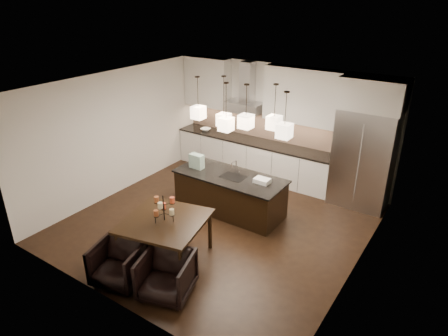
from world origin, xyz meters
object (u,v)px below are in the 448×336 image
Objects in this scene: armchair_right at (166,276)px; island_body at (230,194)px; armchair_left at (119,263)px; refrigerator at (363,159)px; dining_table at (166,240)px.

island_body is at bearing 85.32° from armchair_right.
island_body is at bearing 70.14° from armchair_left.
dining_table is (-2.18, -3.87, -0.68)m from refrigerator.
refrigerator is 2.75× the size of armchair_right.
dining_table reaches higher than armchair_left.
refrigerator is 4.87m from armchair_right.
dining_table is at bearing 114.55° from armchair_right.
dining_table is (-0.00, -2.03, -0.00)m from island_body.
refrigerator is 4.49m from dining_table.
island_body is at bearing 77.29° from dining_table.
refrigerator is 2.81× the size of armchair_left.
dining_table is 0.91m from armchair_right.
armchair_right is (0.85, 0.19, 0.01)m from armchair_left.
island_body is 2.77m from armchair_right.
island_body reaches higher than armchair_left.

